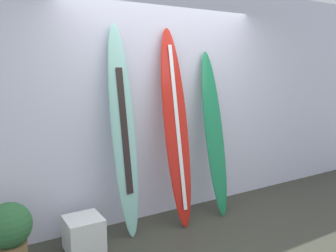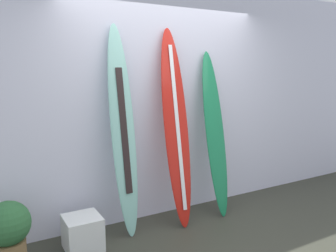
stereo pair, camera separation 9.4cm
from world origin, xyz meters
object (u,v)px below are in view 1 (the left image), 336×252
object	(u,v)px
surfboard_emerald	(214,134)
display_block_left	(84,234)
surfboard_seafoam	(123,131)
potted_plant	(9,233)
surfboard_crimson	(176,128)

from	to	relation	value
surfboard_emerald	display_block_left	bearing A→B (deg)	-176.28
surfboard_seafoam	potted_plant	bearing A→B (deg)	-171.34
display_block_left	potted_plant	world-z (taller)	potted_plant
surfboard_emerald	display_block_left	world-z (taller)	surfboard_emerald
surfboard_seafoam	potted_plant	xyz separation A→B (m)	(-1.18, -0.18, -0.77)
surfboard_emerald	display_block_left	xyz separation A→B (m)	(-1.71, -0.11, -0.82)
surfboard_emerald	display_block_left	distance (m)	1.90
surfboard_emerald	potted_plant	bearing A→B (deg)	-176.76
surfboard_seafoam	surfboard_crimson	size ratio (longest dim) A/B	1.00
surfboard_crimson	display_block_left	bearing A→B (deg)	-174.84
surfboard_crimson	potted_plant	distance (m)	1.97
surfboard_seafoam	surfboard_crimson	bearing A→B (deg)	-4.83
surfboard_crimson	potted_plant	size ratio (longest dim) A/B	3.56
display_block_left	potted_plant	xyz separation A→B (m)	(-0.67, -0.02, 0.19)
surfboard_crimson	potted_plant	bearing A→B (deg)	-175.99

